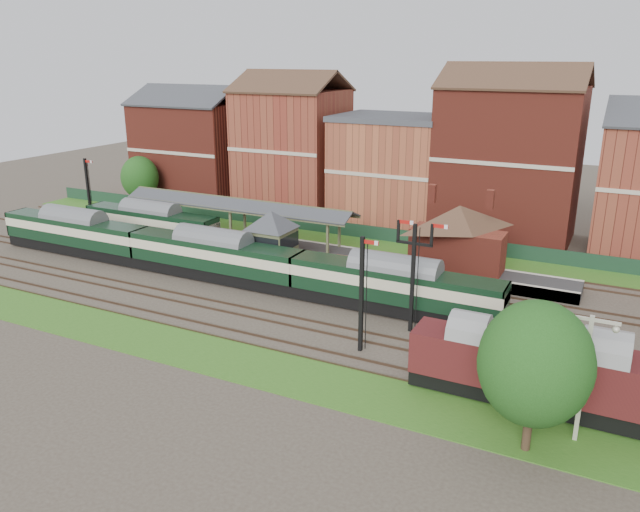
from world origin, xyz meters
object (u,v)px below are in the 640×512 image
at_px(signal_box, 272,242).
at_px(semaphore_bracket, 414,270).
at_px(dmu_train, 214,255).
at_px(goods_van_a, 601,382).
at_px(platform_railcar, 151,223).

xyz_separation_m(signal_box, semaphore_bracket, (15.04, -5.75, 1.44)).
distance_m(signal_box, semaphore_bracket, 16.16).
xyz_separation_m(semaphore_bracket, dmu_train, (-19.02, 2.50, -2.36)).
bearing_deg(goods_van_a, platform_railcar, 160.83).
xyz_separation_m(dmu_train, goods_van_a, (31.83, -9.00, 0.06)).
xyz_separation_m(semaphore_bracket, platform_railcar, (-31.78, 9.00, -2.47)).
bearing_deg(semaphore_bracket, goods_van_a, -26.91).
relative_size(signal_box, platform_railcar, 0.38).
distance_m(signal_box, goods_van_a, 30.43).
relative_size(semaphore_bracket, dmu_train, 0.16).
relative_size(platform_railcar, goods_van_a, 2.34).
height_order(signal_box, goods_van_a, signal_box).
bearing_deg(goods_van_a, dmu_train, 164.21).
height_order(semaphore_bracket, platform_railcar, semaphore_bracket).
distance_m(signal_box, dmu_train, 5.22).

